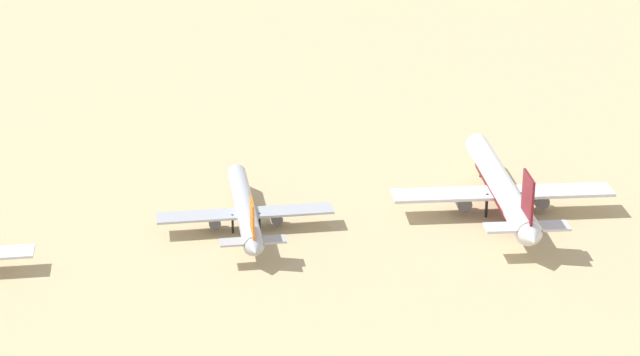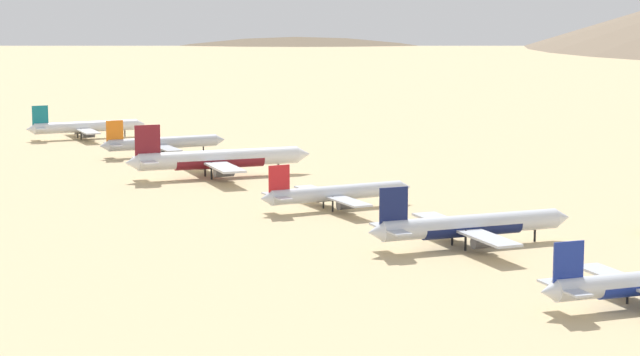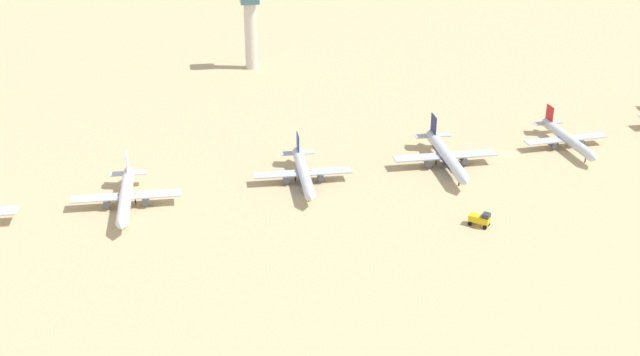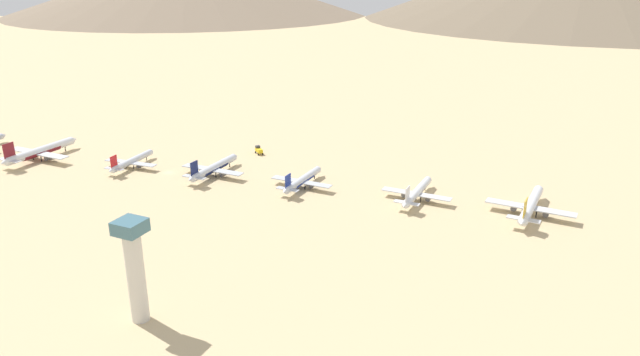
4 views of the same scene
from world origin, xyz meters
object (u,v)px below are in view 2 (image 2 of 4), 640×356
parked_jet_3 (469,226)px  parked_jet_5 (218,159)px  parked_jet_4 (335,193)px  parked_jet_7 (85,127)px  parked_jet_6 (162,143)px

parked_jet_3 → parked_jet_5: (-16.47, 89.51, 0.62)m
parked_jet_4 → parked_jet_7: bearing=99.8°
parked_jet_6 → parked_jet_7: bearing=104.2°
parked_jet_3 → parked_jet_4: (-7.20, 41.00, -0.43)m
parked_jet_7 → parked_jet_5: bearing=-80.7°
parked_jet_5 → parked_jet_7: bearing=99.3°
parked_jet_4 → parked_jet_3: bearing=-80.0°
parked_jet_6 → parked_jet_3: bearing=-81.7°
parked_jet_5 → parked_jet_7: 88.08m
parked_jet_5 → parked_jet_7: (-14.16, 86.93, -0.81)m
parked_jet_5 → parked_jet_3: bearing=-79.6°
parked_jet_6 → parked_jet_7: 46.80m
parked_jet_3 → parked_jet_6: bearing=98.3°
parked_jet_4 → parked_jet_7: (-23.44, 135.44, 0.23)m
parked_jet_4 → parked_jet_7: parked_jet_7 is taller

